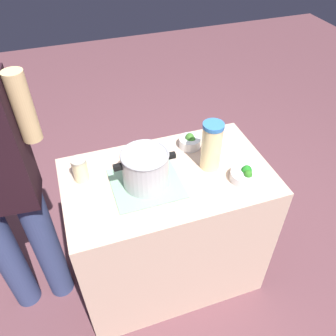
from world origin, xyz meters
TOP-DOWN VIEW (x-y plane):
  - ground_plane at (0.00, 0.00)m, footprint 8.00×8.00m
  - counter_slab at (0.00, 0.00)m, footprint 1.02×0.61m
  - dish_cloth at (0.12, 0.02)m, footprint 0.32×0.30m
  - cooking_pot at (0.12, 0.02)m, footprint 0.29×0.22m
  - lemonade_pitcher at (-0.22, 0.00)m, footprint 0.10×0.10m
  - mason_jar at (0.40, -0.11)m, footprint 0.07×0.07m
  - broccoli_bowl_front at (-0.18, -0.18)m, footprint 0.11×0.11m
  - broccoli_bowl_center at (-0.34, 0.15)m, footprint 0.14×0.14m

SIDE VIEW (x-z plane):
  - ground_plane at x=0.00m, z-range 0.00..0.00m
  - counter_slab at x=0.00m, z-range 0.00..0.85m
  - dish_cloth at x=0.12m, z-range 0.85..0.86m
  - broccoli_bowl_center at x=-0.34m, z-range 0.85..0.92m
  - broccoli_bowl_front at x=-0.18m, z-range 0.85..0.93m
  - mason_jar at x=0.40m, z-range 0.85..0.98m
  - cooking_pot at x=0.12m, z-range 0.87..1.04m
  - lemonade_pitcher at x=-0.22m, z-range 0.86..1.11m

